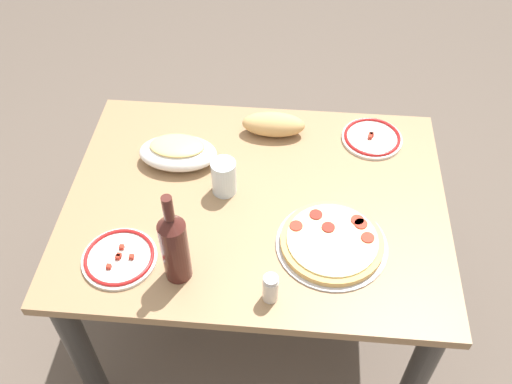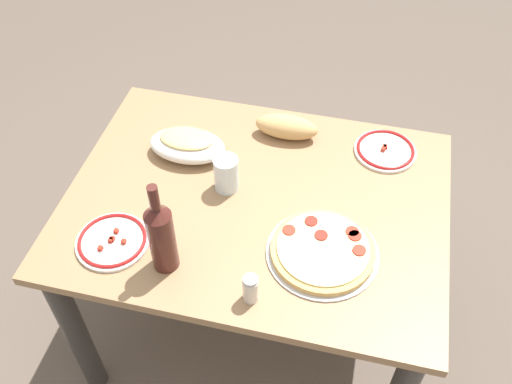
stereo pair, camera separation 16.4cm
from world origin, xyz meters
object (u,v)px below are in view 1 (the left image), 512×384
Objects in this scene: side_plate_near at (372,138)px; bread_loaf at (273,124)px; dining_table at (256,227)px; spice_shaker at (271,288)px; wine_bottle at (174,246)px; baked_pasta_dish at (178,152)px; side_plate_far at (119,258)px; water_glass at (224,177)px; pepperoni_pizza at (332,242)px.

bread_loaf is at bearing -0.52° from side_plate_near.
dining_table is 5.69× the size of side_plate_near.
spice_shaker reaches higher than dining_table.
baked_pasta_dish is at bearing -79.84° from wine_bottle.
baked_pasta_dish is 1.19× the size of bread_loaf.
side_plate_near and side_plate_far have the same top height.
side_plate_near is 2.23× the size of spice_shaker.
wine_bottle is at bearing 169.85° from side_plate_far.
baked_pasta_dish is 2.76× the size of spice_shaker.
bread_loaf is at bearing -115.67° from water_glass.
spice_shaker is (-0.32, 0.47, 0.00)m from baked_pasta_dish.
pepperoni_pizza is (-0.22, 0.15, 0.14)m from dining_table.
bread_loaf is (-0.21, -0.57, -0.08)m from wine_bottle.
side_plate_near is at bearing -114.81° from spice_shaker.
side_plate_near is at bearing -106.59° from pepperoni_pizza.
pepperoni_pizza is 1.52× the size of side_plate_far.
baked_pasta_dish is at bearing -31.33° from pepperoni_pizza.
side_plate_near is 0.88m from side_plate_far.
wine_bottle is at bearing 69.80° from bread_loaf.
wine_bottle is 0.61m from bread_loaf.
pepperoni_pizza reaches higher than dining_table.
bread_loaf is 0.62m from spice_shaker.
side_plate_near is (-0.53, -0.56, -0.11)m from wine_bottle.
wine_bottle reaches higher than side_plate_far.
wine_bottle is 0.78m from side_plate_near.
wine_bottle is (0.18, 0.28, 0.25)m from dining_table.
dining_table is 4.61× the size of baked_pasta_dish.
pepperoni_pizza is at bearing 148.67° from baked_pasta_dish.
baked_pasta_dish is at bearing -35.20° from water_glass.
wine_bottle is (0.40, 0.13, 0.10)m from pepperoni_pizza.
water_glass is 0.39m from spice_shaker.
bread_loaf is at bearing -151.45° from baked_pasta_dish.
water_glass reaches higher than baked_pasta_dish.
baked_pasta_dish reaches higher than pepperoni_pizza.
side_plate_far is (0.34, 0.25, 0.14)m from dining_table.
dining_table is at bearing 39.41° from side_plate_near.
dining_table is at bearing -34.41° from pepperoni_pizza.
baked_pasta_dish is at bearing 28.55° from bread_loaf.
side_plate_near is at bearing -140.59° from dining_table.
side_plate_far is (0.56, 0.10, -0.01)m from pepperoni_pizza.
wine_bottle is at bearing 100.16° from baked_pasta_dish.
water_glass is (0.10, -0.03, 0.18)m from dining_table.
bread_loaf is at bearing -96.14° from dining_table.
bread_loaf is (-0.13, -0.26, -0.02)m from water_glass.
wine_bottle reaches higher than dining_table.
side_plate_near is at bearing -165.91° from baked_pasta_dish.
pepperoni_pizza is 0.36m from water_glass.
water_glass is 0.37m from side_plate_far.
pepperoni_pizza is 1.57× the size of side_plate_near.
wine_bottle is 1.47× the size of side_plate_far.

